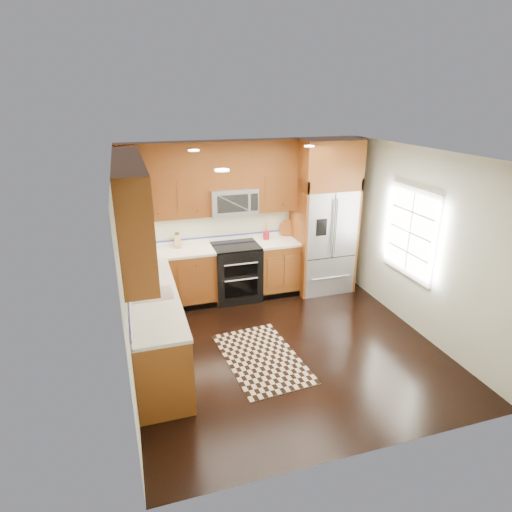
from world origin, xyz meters
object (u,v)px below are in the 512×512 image
object	(u,v)px
range	(236,272)
knife_block	(177,241)
utensil_crock	(266,233)
rug	(262,358)
refrigerator	(324,217)

from	to	relation	value
range	knife_block	distance (m)	1.10
range	knife_block	size ratio (longest dim) A/B	3.71
range	utensil_crock	xyz separation A→B (m)	(0.58, 0.16, 0.57)
range	utensil_crock	size ratio (longest dim) A/B	3.13
range	rug	size ratio (longest dim) A/B	0.62
refrigerator	rug	size ratio (longest dim) A/B	1.70
range	utensil_crock	world-z (taller)	utensil_crock
knife_block	utensil_crock	bearing A→B (deg)	-1.78
refrigerator	knife_block	bearing A→B (deg)	174.24
refrigerator	knife_block	world-z (taller)	refrigerator
rug	utensil_crock	size ratio (longest dim) A/B	5.06
knife_block	range	bearing A→B (deg)	-12.95
range	knife_block	xyz separation A→B (m)	(-0.92, 0.21, 0.57)
rug	range	bearing A→B (deg)	80.86
rug	knife_block	xyz separation A→B (m)	(-0.77, 2.07, 1.04)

